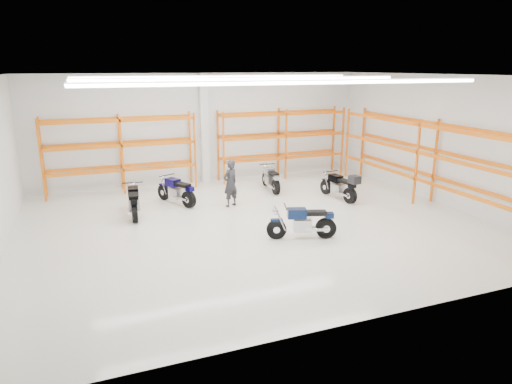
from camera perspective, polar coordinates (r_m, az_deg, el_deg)
name	(u,v)px	position (r m, az deg, el deg)	size (l,w,h in m)	color
ground	(255,224)	(14.26, -0.18, -4.03)	(14.00, 14.00, 0.00)	silver
room_shell	(254,118)	(13.55, -0.23, 9.21)	(14.02, 12.02, 4.51)	silver
motorcycle_main	(305,223)	(13.03, 6.11, -3.88)	(1.94, 0.89, 0.98)	black
motorcycle_back_a	(134,202)	(15.40, -15.03, -1.24)	(0.68, 2.06, 1.01)	black
motorcycle_back_b	(177,192)	(16.41, -9.81, 0.05)	(1.05, 1.86, 0.99)	black
motorcycle_back_c	(271,179)	(18.00, 1.90, 1.61)	(0.65, 1.97, 0.97)	black
motorcycle_back_d	(341,187)	(16.98, 10.57, 0.67)	(0.70, 2.05, 1.05)	black
standing_man	(230,183)	(15.86, -3.22, 1.08)	(0.60, 0.40, 1.65)	black
structural_column	(204,129)	(19.15, -6.50, 7.83)	(0.32, 0.32, 4.50)	white
pallet_racking_back_left	(121,146)	(18.33, -16.54, 5.48)	(5.67, 0.87, 3.00)	orange
pallet_racking_back_right	(282,137)	(20.03, 3.30, 6.89)	(5.67, 0.87, 3.00)	orange
pallet_racking_side	(427,153)	(17.14, 20.55, 4.58)	(0.87, 9.07, 3.00)	orange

